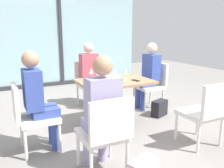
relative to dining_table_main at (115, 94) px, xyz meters
The scene contains 22 objects.
ground_plane 0.52m from the dining_table_main, ahead, with size 12.00×12.00×0.00m, color gray.
window_wall_backdrop 3.27m from the dining_table_main, 90.00° to the left, with size 4.44×0.10×2.70m.
dining_table_main is the anchor object (origin of this frame).
chair_far_right 1.16m from the dining_table_main, 23.33° to the left, with size 0.50×0.46×0.87m.
chair_near_window 1.17m from the dining_table_main, 90.00° to the left, with size 0.46×0.51×0.87m.
chair_front_left 1.36m from the dining_table_main, 121.15° to the right, with size 0.46×0.50×0.87m.
chair_side_end 1.35m from the dining_table_main, 166.96° to the right, with size 0.50×0.46×0.87m.
chair_front_right 1.36m from the dining_table_main, 58.85° to the right, with size 0.46×0.50×0.87m.
person_far_right 1.07m from the dining_table_main, 25.68° to the left, with size 0.39×0.34×1.26m.
person_near_window 1.07m from the dining_table_main, 90.00° to the left, with size 0.34×0.39×1.26m.
person_front_left 1.28m from the dining_table_main, 123.70° to the right, with size 0.34×0.39×1.26m.
person_side_end 1.26m from the dining_table_main, 165.83° to the right, with size 0.39×0.34×1.26m.
wine_glass_0 0.39m from the dining_table_main, ahead, with size 0.07×0.07×0.18m.
wine_glass_1 0.44m from the dining_table_main, 162.84° to the right, with size 0.07×0.07×0.18m.
wine_glass_2 0.49m from the dining_table_main, 109.74° to the right, with size 0.07×0.07×0.18m.
wine_glass_3 0.51m from the dining_table_main, 141.49° to the left, with size 0.07×0.07×0.18m.
wine_glass_4 0.43m from the dining_table_main, 155.51° to the left, with size 0.07×0.07×0.18m.
wine_glass_5 0.35m from the dining_table_main, 116.42° to the right, with size 0.07×0.07×0.18m.
coffee_cup 0.28m from the dining_table_main, 85.26° to the left, with size 0.08×0.08×0.09m, color white.
cell_phone_on_table 0.39m from the dining_table_main, 31.59° to the right, with size 0.07×0.14×0.01m, color black.
handbag_0 0.97m from the dining_table_main, ahead, with size 0.30×0.16×0.28m, color #232328.
handbag_1 0.67m from the dining_table_main, 87.04° to the left, with size 0.30×0.16×0.28m, color beige.
Camera 1 is at (-1.64, -3.19, 1.50)m, focal length 37.97 mm.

